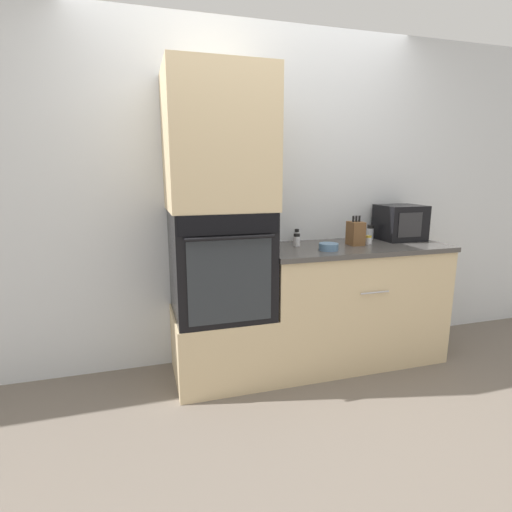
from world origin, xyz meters
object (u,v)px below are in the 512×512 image
(wall_oven, at_px, (220,263))
(microwave, at_px, (400,222))
(condiment_jar_far, at_px, (297,240))
(condiment_jar_back, at_px, (370,232))
(knife_block, at_px, (356,233))
(condiment_jar_mid, at_px, (297,236))
(condiment_jar_near, at_px, (369,240))
(bowl, at_px, (329,247))

(wall_oven, height_order, microwave, wall_oven)
(condiment_jar_far, relative_size, condiment_jar_back, 0.79)
(knife_block, height_order, condiment_jar_mid, knife_block)
(microwave, height_order, condiment_jar_near, microwave)
(microwave, bearing_deg, wall_oven, -175.49)
(condiment_jar_near, bearing_deg, condiment_jar_mid, 155.10)
(bowl, height_order, condiment_jar_mid, condiment_jar_mid)
(bowl, bearing_deg, condiment_jar_near, 18.83)
(condiment_jar_mid, distance_m, condiment_jar_far, 0.16)
(knife_block, bearing_deg, condiment_jar_back, 37.61)
(wall_oven, height_order, condiment_jar_mid, wall_oven)
(knife_block, bearing_deg, condiment_jar_mid, 147.92)
(bowl, bearing_deg, condiment_jar_back, 31.03)
(wall_oven, bearing_deg, microwave, 4.51)
(condiment_jar_near, height_order, condiment_jar_back, condiment_jar_back)
(wall_oven, height_order, bowl, wall_oven)
(microwave, xyz_separation_m, condiment_jar_far, (-0.91, -0.03, -0.09))
(microwave, relative_size, knife_block, 1.52)
(bowl, xyz_separation_m, condiment_jar_near, (0.41, 0.14, 0.01))
(condiment_jar_far, bearing_deg, condiment_jar_mid, 67.48)
(knife_block, bearing_deg, condiment_jar_near, 3.16)
(microwave, relative_size, condiment_jar_mid, 3.24)
(condiment_jar_near, xyz_separation_m, condiment_jar_mid, (-0.50, 0.23, 0.02))
(microwave, xyz_separation_m, condiment_jar_back, (-0.22, 0.08, -0.08))
(condiment_jar_near, height_order, condiment_jar_mid, condiment_jar_mid)
(bowl, bearing_deg, condiment_jar_mid, 103.62)
(condiment_jar_far, xyz_separation_m, condiment_jar_back, (0.68, 0.10, 0.01))
(condiment_jar_back, bearing_deg, condiment_jar_mid, 175.53)
(condiment_jar_near, bearing_deg, microwave, 16.85)
(condiment_jar_mid, xyz_separation_m, condiment_jar_back, (0.62, -0.05, 0.01))
(knife_block, xyz_separation_m, condiment_jar_far, (-0.44, 0.09, -0.04))
(knife_block, distance_m, condiment_jar_mid, 0.45)
(bowl, relative_size, condiment_jar_near, 2.14)
(knife_block, bearing_deg, bowl, -155.37)
(wall_oven, bearing_deg, bowl, -9.53)
(condiment_jar_far, bearing_deg, microwave, 1.69)
(wall_oven, distance_m, condiment_jar_far, 0.61)
(wall_oven, relative_size, condiment_jar_mid, 6.99)
(knife_block, xyz_separation_m, condiment_jar_back, (0.24, 0.19, -0.03))
(bowl, distance_m, condiment_jar_far, 0.27)
(microwave, bearing_deg, bowl, -162.08)
(microwave, bearing_deg, condiment_jar_far, -178.31)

